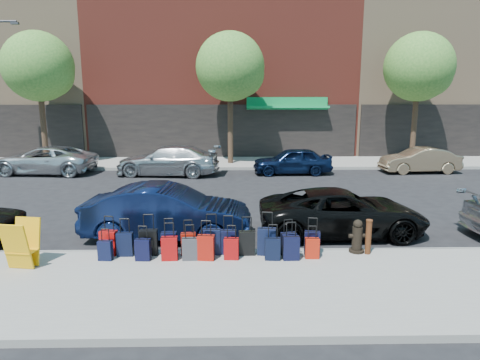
{
  "coord_description": "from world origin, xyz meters",
  "views": [
    {
      "loc": [
        0.56,
        -14.83,
        4.05
      ],
      "look_at": [
        0.83,
        -1.5,
        1.36
      ],
      "focal_mm": 32.0,
      "sensor_mm": 36.0,
      "label": 1
    }
  ],
  "objects_px": {
    "tree_left": "(41,68)",
    "tree_right": "(421,69)",
    "tree_center": "(233,69)",
    "suitcase_front_5": "(212,242)",
    "car_far_2": "(292,161)",
    "car_near_2": "(342,212)",
    "car_far_1": "(168,160)",
    "fire_hydrant": "(357,237)",
    "car_near_1": "(167,213)",
    "display_rack": "(22,244)",
    "bollard": "(368,236)",
    "car_far_0": "(45,160)",
    "car_far_3": "(420,160)"
  },
  "relations": [
    {
      "from": "tree_left",
      "to": "car_far_2",
      "type": "xyz_separation_m",
      "value": [
        13.53,
        -2.75,
        -4.73
      ]
    },
    {
      "from": "bollard",
      "to": "car_near_1",
      "type": "bearing_deg",
      "value": 162.23
    },
    {
      "from": "tree_center",
      "to": "tree_right",
      "type": "distance_m",
      "value": 10.5
    },
    {
      "from": "car_near_2",
      "to": "fire_hydrant",
      "type": "bearing_deg",
      "value": 176.19
    },
    {
      "from": "tree_right",
      "to": "display_rack",
      "type": "bearing_deg",
      "value": -135.67
    },
    {
      "from": "tree_right",
      "to": "car_near_2",
      "type": "xyz_separation_m",
      "value": [
        -7.35,
        -12.37,
        -4.74
      ]
    },
    {
      "from": "suitcase_front_5",
      "to": "car_near_2",
      "type": "distance_m",
      "value": 4.19
    },
    {
      "from": "car_far_0",
      "to": "tree_center",
      "type": "bearing_deg",
      "value": 109.18
    },
    {
      "from": "tree_left",
      "to": "display_rack",
      "type": "xyz_separation_m",
      "value": [
        5.64,
        -15.01,
        -4.72
      ]
    },
    {
      "from": "tree_right",
      "to": "car_near_1",
      "type": "xyz_separation_m",
      "value": [
        -12.4,
        -12.67,
        -4.64
      ]
    },
    {
      "from": "bollard",
      "to": "car_far_0",
      "type": "distance_m",
      "value": 17.64
    },
    {
      "from": "car_near_1",
      "to": "car_far_0",
      "type": "height_order",
      "value": "car_near_1"
    },
    {
      "from": "tree_right",
      "to": "car_far_2",
      "type": "relative_size",
      "value": 1.82
    },
    {
      "from": "car_far_3",
      "to": "fire_hydrant",
      "type": "bearing_deg",
      "value": -32.68
    },
    {
      "from": "tree_right",
      "to": "car_near_1",
      "type": "distance_m",
      "value": 18.32
    },
    {
      "from": "tree_right",
      "to": "display_rack",
      "type": "xyz_separation_m",
      "value": [
        -15.36,
        -15.01,
        -4.72
      ]
    },
    {
      "from": "fire_hydrant",
      "to": "car_far_3",
      "type": "xyz_separation_m",
      "value": [
        6.67,
        11.71,
        0.12
      ]
    },
    {
      "from": "car_far_0",
      "to": "car_far_3",
      "type": "relative_size",
      "value": 1.28
    },
    {
      "from": "car_far_0",
      "to": "car_far_3",
      "type": "xyz_separation_m",
      "value": [
        19.43,
        -0.09,
        -0.05
      ]
    },
    {
      "from": "tree_right",
      "to": "suitcase_front_5",
      "type": "height_order",
      "value": "tree_right"
    },
    {
      "from": "suitcase_front_5",
      "to": "fire_hydrant",
      "type": "height_order",
      "value": "suitcase_front_5"
    },
    {
      "from": "car_far_3",
      "to": "tree_right",
      "type": "bearing_deg",
      "value": 159.82
    },
    {
      "from": "car_near_1",
      "to": "tree_center",
      "type": "bearing_deg",
      "value": -4.55
    },
    {
      "from": "tree_center",
      "to": "car_far_2",
      "type": "xyz_separation_m",
      "value": [
        3.03,
        -2.75,
        -4.73
      ]
    },
    {
      "from": "tree_left",
      "to": "car_far_3",
      "type": "bearing_deg",
      "value": -7.04
    },
    {
      "from": "display_rack",
      "to": "car_near_1",
      "type": "distance_m",
      "value": 3.77
    },
    {
      "from": "bollard",
      "to": "car_near_2",
      "type": "xyz_separation_m",
      "value": [
        -0.15,
        1.96,
        0.07
      ]
    },
    {
      "from": "tree_right",
      "to": "bollard",
      "type": "xyz_separation_m",
      "value": [
        -7.21,
        -14.33,
        -4.81
      ]
    },
    {
      "from": "car_near_2",
      "to": "car_near_1",
      "type": "bearing_deg",
      "value": 92.42
    },
    {
      "from": "fire_hydrant",
      "to": "car_far_0",
      "type": "distance_m",
      "value": 17.38
    },
    {
      "from": "suitcase_front_5",
      "to": "car_far_2",
      "type": "distance_m",
      "value": 12.08
    },
    {
      "from": "display_rack",
      "to": "car_far_2",
      "type": "bearing_deg",
      "value": 66.56
    },
    {
      "from": "car_far_2",
      "to": "tree_left",
      "type": "bearing_deg",
      "value": -102.63
    },
    {
      "from": "tree_left",
      "to": "tree_right",
      "type": "height_order",
      "value": "same"
    },
    {
      "from": "car_near_2",
      "to": "car_far_3",
      "type": "distance_m",
      "value": 11.87
    },
    {
      "from": "suitcase_front_5",
      "to": "tree_left",
      "type": "bearing_deg",
      "value": 121.8
    },
    {
      "from": "car_near_1",
      "to": "bollard",
      "type": "bearing_deg",
      "value": -103.81
    },
    {
      "from": "car_far_1",
      "to": "suitcase_front_5",
      "type": "bearing_deg",
      "value": 20.09
    },
    {
      "from": "car_far_1",
      "to": "tree_center",
      "type": "bearing_deg",
      "value": 137.91
    },
    {
      "from": "display_rack",
      "to": "car_far_2",
      "type": "height_order",
      "value": "car_far_2"
    },
    {
      "from": "car_far_0",
      "to": "car_far_2",
      "type": "relative_size",
      "value": 1.28
    },
    {
      "from": "tree_left",
      "to": "car_near_1",
      "type": "xyz_separation_m",
      "value": [
        8.6,
        -12.67,
        -4.64
      ]
    },
    {
      "from": "tree_left",
      "to": "display_rack",
      "type": "relative_size",
      "value": 6.61
    },
    {
      "from": "tree_center",
      "to": "tree_right",
      "type": "xyz_separation_m",
      "value": [
        10.5,
        0.0,
        0.0
      ]
    },
    {
      "from": "car_far_1",
      "to": "car_far_3",
      "type": "height_order",
      "value": "car_far_1"
    },
    {
      "from": "tree_left",
      "to": "car_far_1",
      "type": "xyz_separation_m",
      "value": [
        7.19,
        -2.91,
        -4.66
      ]
    },
    {
      "from": "tree_left",
      "to": "bollard",
      "type": "relative_size",
      "value": 8.31
    },
    {
      "from": "car_near_1",
      "to": "suitcase_front_5",
      "type": "bearing_deg",
      "value": -136.73
    },
    {
      "from": "tree_center",
      "to": "suitcase_front_5",
      "type": "bearing_deg",
      "value": -92.32
    },
    {
      "from": "car_far_0",
      "to": "fire_hydrant",
      "type": "bearing_deg",
      "value": 52.49
    }
  ]
}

